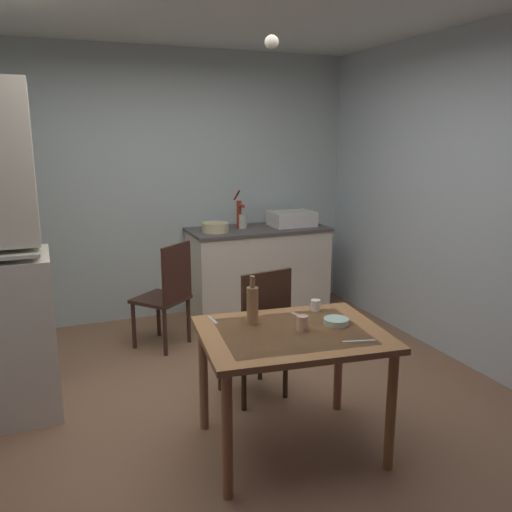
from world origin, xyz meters
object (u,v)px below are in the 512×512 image
Objects in this scene: dining_table at (292,347)px; serving_bowl_wide at (336,321)px; mixing_bowl_counter at (215,227)px; glass_bottle at (252,304)px; sink_basin at (292,218)px; mug_tall at (302,323)px; chair_far_side at (258,332)px; hand_pump at (239,212)px; chair_by_counter at (167,293)px.

serving_bowl_wide reaches higher than dining_table.
mixing_bowl_counter is 0.88× the size of glass_bottle.
glass_bottle is (-0.46, 0.19, 0.10)m from serving_bowl_wide.
sink_basin is 0.85m from mixing_bowl_counter.
mixing_bowl_counter is 2.32m from dining_table.
mug_tall is at bearing -176.99° from serving_bowl_wide.
chair_far_side is 3.25× the size of glass_bottle.
chair_far_side is 11.04× the size of mug_tall.
hand_pump is (-0.56, 0.05, 0.09)m from sink_basin.
chair_by_counter is at bearing 100.39° from dining_table.
dining_table is 1.83m from chair_by_counter.
dining_table is 3.83× the size of glass_bottle.
hand_pump reaches higher than chair_far_side.
glass_bottle reaches higher than mixing_bowl_counter.
chair_by_counter is at bearing 109.10° from serving_bowl_wide.
dining_table is 1.18× the size of chair_far_side.
dining_table is at bearing -179.29° from serving_bowl_wide.
mug_tall is (0.06, -0.01, 0.14)m from dining_table.
serving_bowl_wide is 1.73× the size of mug_tall.
mug_tall is at bearing -42.40° from glass_bottle.
sink_basin reaches higher than dining_table.
serving_bowl_wide is at bearing -70.90° from chair_by_counter.
sink_basin is at bearing 59.05° from glass_bottle.
hand_pump reaches higher than serving_bowl_wide.
glass_bottle reaches higher than chair_by_counter.
glass_bottle is (-0.44, -2.09, -0.09)m from mixing_bowl_counter.
chair_by_counter is (-1.45, -0.54, -0.49)m from sink_basin.
mixing_bowl_counter is 0.27× the size of chair_far_side.
dining_table is at bearing -79.61° from chair_by_counter.
mug_tall is (0.39, -1.80, 0.29)m from chair_by_counter.
serving_bowl_wide is (0.29, 0.00, 0.12)m from dining_table.
chair_by_counter is 1.65m from glass_bottle.
dining_table is 0.31m from serving_bowl_wide.
mixing_bowl_counter is at bearing 39.30° from chair_by_counter.
hand_pump is 2.61× the size of serving_bowl_wide.
chair_by_counter is (-0.38, 1.16, -0.01)m from chair_far_side.
mixing_bowl_counter is 1.73× the size of serving_bowl_wide.
glass_bottle is (-0.72, -2.19, -0.22)m from hand_pump.
sink_basin reaches higher than chair_far_side.
hand_pump is at bearing 76.85° from dining_table.
mug_tall is 0.29× the size of glass_bottle.
serving_bowl_wide is 0.51× the size of glass_bottle.
mixing_bowl_counter is 0.91m from chair_by_counter.
chair_far_side is 1.02× the size of chair_by_counter.
hand_pump is at bearing 73.76° from chair_far_side.
mixing_bowl_counter is (-0.28, -0.10, -0.12)m from hand_pump.
glass_bottle is (-0.16, 0.20, 0.22)m from dining_table.
mixing_bowl_counter reaches higher than dining_table.
dining_table is (-0.27, -2.29, -0.31)m from mixing_bowl_counter.
chair_far_side is (-0.51, -1.75, -0.57)m from hand_pump.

